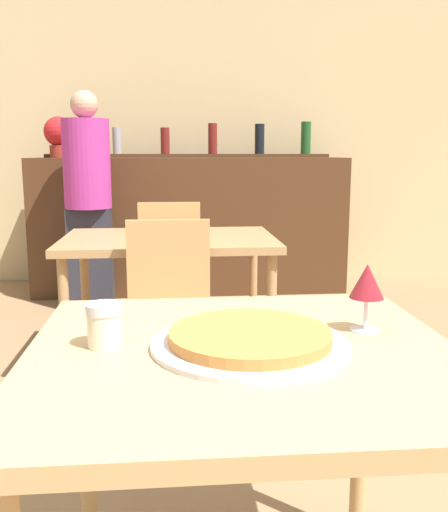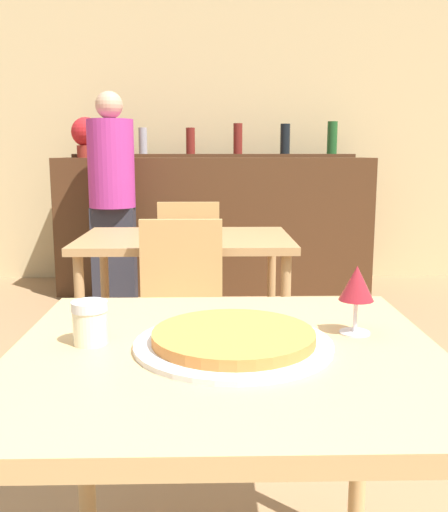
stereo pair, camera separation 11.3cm
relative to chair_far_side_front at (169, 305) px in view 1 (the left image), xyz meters
The scene contains 12 objects.
wall_back 3.00m from the chair_far_side_front, 86.60° to the left, with size 8.00×0.05×2.80m.
dining_table_near 1.35m from the chair_far_side_front, 82.73° to the right, with size 0.92×0.87×0.76m.
dining_table_far 0.58m from the chair_far_side_front, 90.00° to the left, with size 1.13×0.77×0.73m.
bar_counter 2.36m from the chair_far_side_front, 85.87° to the left, with size 2.60×0.56×1.13m.
bar_back_shelf 2.60m from the chair_far_side_front, 85.13° to the left, with size 2.39×0.24×0.30m.
chair_far_side_front is the anchor object (origin of this frame).
chair_far_side_back 1.11m from the chair_far_side_front, 90.00° to the left, with size 0.40×0.40×0.87m.
pizza_tray 1.36m from the chair_far_side_front, 82.03° to the right, with size 0.43×0.43×0.04m.
cheese_shaker 1.34m from the chair_far_side_front, 95.53° to the right, with size 0.08×0.08×0.10m.
person_standing 1.91m from the chair_far_side_front, 108.52° to the left, with size 0.34×0.34×1.61m.
wine_glass 1.37m from the chair_far_side_front, 69.22° to the right, with size 0.08×0.08×0.16m.
potted_plant 2.60m from the chair_far_side_front, 110.91° to the left, with size 0.24×0.24×0.33m.
Camera 1 is at (-0.14, -1.15, 1.17)m, focal length 40.00 mm.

